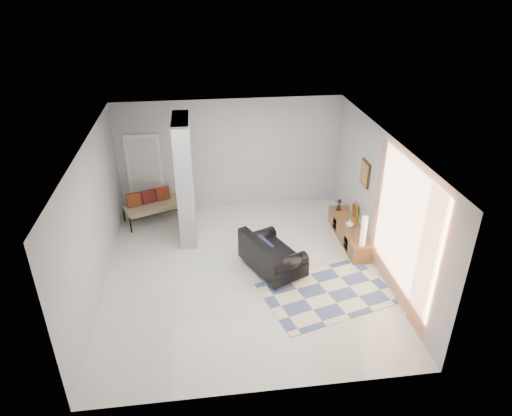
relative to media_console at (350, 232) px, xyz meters
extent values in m
plane|color=silver|center=(-2.52, -0.90, -0.20)|extent=(6.00, 6.00, 0.00)
plane|color=white|center=(-2.52, -0.90, 2.60)|extent=(6.00, 6.00, 0.00)
plane|color=#B3B5B8|center=(-2.52, 2.10, 1.20)|extent=(6.00, 0.00, 6.00)
plane|color=#B3B5B8|center=(-2.52, -3.90, 1.20)|extent=(6.00, 0.00, 6.00)
plane|color=#B3B5B8|center=(-5.27, -0.90, 1.20)|extent=(0.00, 6.00, 6.00)
plane|color=#B3B5B8|center=(0.23, -0.90, 1.20)|extent=(0.00, 6.00, 6.00)
cube|color=#A1A5A7|center=(-3.62, 0.70, 1.20)|extent=(0.35, 1.20, 2.80)
cube|color=white|center=(-4.62, 2.06, 0.82)|extent=(0.85, 0.06, 2.04)
plane|color=orange|center=(0.15, -2.05, 1.25)|extent=(0.00, 2.55, 2.55)
cube|color=#39230F|center=(0.20, 0.00, 1.45)|extent=(0.04, 0.45, 0.55)
cube|color=brown|center=(0.00, 0.00, 0.00)|extent=(0.45, 1.94, 0.40)
cube|color=#39230F|center=(-0.22, -0.43, 0.00)|extent=(0.02, 0.26, 0.28)
cube|color=#39230F|center=(-0.22, 0.43, 0.00)|extent=(0.02, 0.26, 0.28)
cube|color=gold|center=(0.18, 0.27, 0.40)|extent=(0.09, 0.32, 0.40)
cube|color=silver|center=(-0.10, -0.43, 0.26)|extent=(0.04, 0.10, 0.12)
cylinder|color=silver|center=(-1.97, -1.54, -0.15)|extent=(0.05, 0.05, 0.10)
cylinder|color=silver|center=(-2.44, -0.50, -0.15)|extent=(0.05, 0.05, 0.10)
cylinder|color=silver|center=(-1.40, -1.28, -0.15)|extent=(0.05, 0.05, 0.10)
cylinder|color=silver|center=(-1.87, -0.25, -0.15)|extent=(0.05, 0.05, 0.10)
cube|color=black|center=(-1.92, -0.89, 0.05)|extent=(1.32, 1.59, 0.30)
cube|color=black|center=(-2.20, -1.02, 0.38)|extent=(0.75, 1.33, 0.36)
cylinder|color=black|center=(-1.69, -1.41, 0.28)|extent=(0.83, 0.58, 0.28)
cylinder|color=black|center=(-2.15, -0.38, 0.28)|extent=(0.83, 0.58, 0.28)
cube|color=black|center=(-2.10, -0.97, 0.40)|extent=(0.34, 0.52, 0.31)
cylinder|color=black|center=(-4.96, 0.99, 0.00)|extent=(0.04, 0.04, 0.40)
cylinder|color=black|center=(-3.57, 1.54, 0.00)|extent=(0.04, 0.04, 0.40)
cylinder|color=black|center=(-5.19, 1.55, 0.00)|extent=(0.04, 0.04, 0.40)
cylinder|color=black|center=(-3.79, 2.11, 0.00)|extent=(0.04, 0.04, 0.40)
cube|color=beige|center=(-4.38, 1.55, 0.18)|extent=(1.64, 1.15, 0.12)
cube|color=maroon|center=(-4.89, 1.51, 0.40)|extent=(0.38, 0.28, 0.33)
cube|color=maroon|center=(-4.56, 1.64, 0.40)|extent=(0.38, 0.28, 0.33)
cube|color=maroon|center=(-4.23, 1.77, 0.40)|extent=(0.38, 0.28, 0.33)
cube|color=beige|center=(-1.00, -1.80, -0.20)|extent=(2.72, 2.17, 0.01)
cylinder|color=white|center=(-0.02, -0.84, 0.53)|extent=(0.12, 0.12, 0.67)
imported|color=white|center=(-0.05, -0.08, 0.29)|extent=(0.19, 0.19, 0.19)
camera|label=1|loc=(-3.25, -8.52, 5.32)|focal=32.00mm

